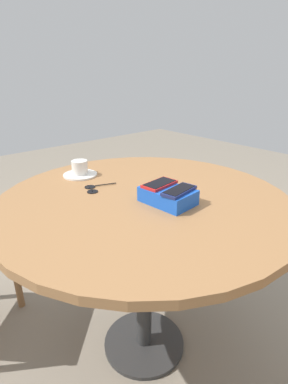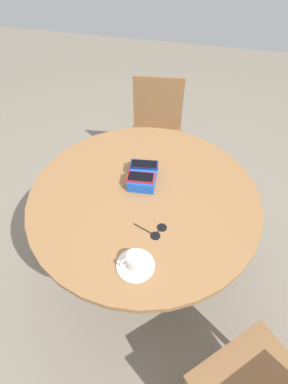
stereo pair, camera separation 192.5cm
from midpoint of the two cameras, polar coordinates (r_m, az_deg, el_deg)
ground_plane at (r=1.62m, az=-19.06°, el=-34.53°), size 8.00×8.00×0.00m
round_table at (r=0.99m, az=-29.83°, el=-27.29°), size 1.13×1.13×0.78m
phone_box at (r=0.91m, az=-30.77°, el=-18.78°), size 0.20×0.15×0.06m
phone_navy at (r=0.90m, az=-30.14°, el=-15.13°), size 0.08×0.15×0.01m
phone_red at (r=0.88m, az=-33.34°, el=-20.18°), size 0.09×0.14×0.01m
saucer at (r=0.92m, az=-47.85°, el=-46.54°), size 0.16×0.16×0.01m
coffee_cup at (r=0.89m, az=-49.87°, el=-46.20°), size 0.07×0.10×0.06m
sunglasses at (r=0.86m, az=-35.03°, el=-39.62°), size 0.09×0.15×0.01m
chair_far_side at (r=1.58m, az=-12.52°, el=2.11°), size 0.44×0.44×0.88m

